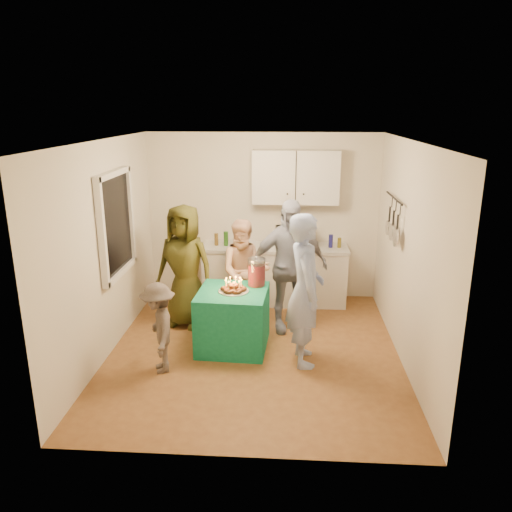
# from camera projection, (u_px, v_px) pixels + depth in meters

# --- Properties ---
(floor) EXTENTS (4.00, 4.00, 0.00)m
(floor) POSITION_uv_depth(u_px,v_px,m) (254.00, 351.00, 6.31)
(floor) COLOR brown
(floor) RESTS_ON ground
(ceiling) EXTENTS (4.00, 4.00, 0.00)m
(ceiling) POSITION_uv_depth(u_px,v_px,m) (254.00, 141.00, 5.56)
(ceiling) COLOR white
(ceiling) RESTS_ON floor
(back_wall) EXTENTS (3.60, 3.60, 0.00)m
(back_wall) POSITION_uv_depth(u_px,v_px,m) (263.00, 217.00, 7.85)
(back_wall) COLOR silver
(back_wall) RESTS_ON floor
(left_wall) EXTENTS (4.00, 4.00, 0.00)m
(left_wall) POSITION_uv_depth(u_px,v_px,m) (106.00, 250.00, 6.05)
(left_wall) COLOR silver
(left_wall) RESTS_ON floor
(right_wall) EXTENTS (4.00, 4.00, 0.00)m
(right_wall) POSITION_uv_depth(u_px,v_px,m) (408.00, 255.00, 5.82)
(right_wall) COLOR silver
(right_wall) RESTS_ON floor
(window_night) EXTENTS (0.04, 1.00, 1.20)m
(window_night) POSITION_uv_depth(u_px,v_px,m) (115.00, 224.00, 6.26)
(window_night) COLOR black
(window_night) RESTS_ON left_wall
(counter) EXTENTS (2.20, 0.58, 0.86)m
(counter) POSITION_uv_depth(u_px,v_px,m) (274.00, 276.00, 7.80)
(counter) COLOR white
(counter) RESTS_ON floor
(countertop) EXTENTS (2.24, 0.62, 0.05)m
(countertop) POSITION_uv_depth(u_px,v_px,m) (275.00, 248.00, 7.67)
(countertop) COLOR beige
(countertop) RESTS_ON counter
(upper_cabinet) EXTENTS (1.30, 0.30, 0.80)m
(upper_cabinet) POSITION_uv_depth(u_px,v_px,m) (296.00, 177.00, 7.49)
(upper_cabinet) COLOR white
(upper_cabinet) RESTS_ON back_wall
(pot_rack) EXTENTS (0.12, 1.00, 0.60)m
(pot_rack) POSITION_uv_depth(u_px,v_px,m) (391.00, 217.00, 6.41)
(pot_rack) COLOR black
(pot_rack) RESTS_ON right_wall
(microwave) EXTENTS (0.61, 0.47, 0.30)m
(microwave) POSITION_uv_depth(u_px,v_px,m) (295.00, 237.00, 7.60)
(microwave) COLOR white
(microwave) RESTS_ON countertop
(party_table) EXTENTS (0.90, 0.90, 0.76)m
(party_table) POSITION_uv_depth(u_px,v_px,m) (233.00, 319.00, 6.32)
(party_table) COLOR #137D56
(party_table) RESTS_ON floor
(donut_cake) EXTENTS (0.38, 0.38, 0.18)m
(donut_cake) POSITION_uv_depth(u_px,v_px,m) (234.00, 285.00, 6.17)
(donut_cake) COLOR #381C0C
(donut_cake) RESTS_ON party_table
(punch_jar) EXTENTS (0.22, 0.22, 0.34)m
(punch_jar) POSITION_uv_depth(u_px,v_px,m) (256.00, 273.00, 6.36)
(punch_jar) COLOR red
(punch_jar) RESTS_ON party_table
(man_birthday) EXTENTS (0.52, 0.72, 1.83)m
(man_birthday) POSITION_uv_depth(u_px,v_px,m) (305.00, 290.00, 5.81)
(man_birthday) COLOR #A1B5EA
(man_birthday) RESTS_ON floor
(woman_back_left) EXTENTS (0.96, 0.75, 1.72)m
(woman_back_left) POSITION_uv_depth(u_px,v_px,m) (185.00, 266.00, 6.87)
(woman_back_left) COLOR brown
(woman_back_left) RESTS_ON floor
(woman_back_center) EXTENTS (0.78, 0.64, 1.49)m
(woman_back_center) POSITION_uv_depth(u_px,v_px,m) (245.00, 271.00, 7.01)
(woman_back_center) COLOR tan
(woman_back_center) RESTS_ON floor
(woman_back_right) EXTENTS (1.14, 0.66, 1.82)m
(woman_back_right) POSITION_uv_depth(u_px,v_px,m) (288.00, 266.00, 6.68)
(woman_back_right) COLOR #111739
(woman_back_right) RESTS_ON floor
(child_near_left) EXTENTS (0.62, 0.79, 1.08)m
(child_near_left) POSITION_uv_depth(u_px,v_px,m) (159.00, 328.00, 5.70)
(child_near_left) COLOR #4D423D
(child_near_left) RESTS_ON floor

